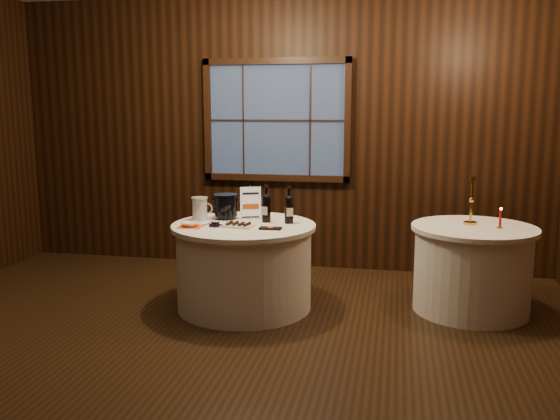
% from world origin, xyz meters
% --- Properties ---
extents(ground, '(6.00, 6.00, 0.00)m').
position_xyz_m(ground, '(0.00, 0.00, 0.00)').
color(ground, black).
rests_on(ground, ground).
extents(back_wall, '(6.00, 0.10, 3.00)m').
position_xyz_m(back_wall, '(0.00, 2.48, 1.54)').
color(back_wall, black).
rests_on(back_wall, ground).
extents(main_table, '(1.28, 1.28, 0.77)m').
position_xyz_m(main_table, '(0.00, 1.00, 0.39)').
color(main_table, white).
rests_on(main_table, ground).
extents(side_table, '(1.08, 1.08, 0.77)m').
position_xyz_m(side_table, '(2.00, 1.30, 0.39)').
color(side_table, white).
rests_on(side_table, ground).
extents(sign_stand, '(0.18, 0.14, 0.31)m').
position_xyz_m(sign_stand, '(-0.00, 1.26, 0.88)').
color(sign_stand, '#B7B8BE').
rests_on(sign_stand, main_table).
extents(port_bottle_left, '(0.08, 0.09, 0.34)m').
position_xyz_m(port_bottle_left, '(0.18, 1.14, 0.92)').
color(port_bottle_left, black).
rests_on(port_bottle_left, main_table).
extents(port_bottle_right, '(0.08, 0.09, 0.33)m').
position_xyz_m(port_bottle_right, '(0.39, 1.12, 0.91)').
color(port_bottle_right, black).
rests_on(port_bottle_right, main_table).
extents(ice_bucket, '(0.23, 0.23, 0.23)m').
position_xyz_m(ice_bucket, '(-0.23, 1.21, 0.89)').
color(ice_bucket, black).
rests_on(ice_bucket, main_table).
extents(chocolate_plate, '(0.30, 0.22, 0.04)m').
position_xyz_m(chocolate_plate, '(-0.02, 0.88, 0.79)').
color(chocolate_plate, white).
rests_on(chocolate_plate, main_table).
extents(chocolate_box, '(0.19, 0.10, 0.02)m').
position_xyz_m(chocolate_box, '(0.28, 0.83, 0.78)').
color(chocolate_box, black).
rests_on(chocolate_box, main_table).
extents(grape_bunch, '(0.18, 0.08, 0.04)m').
position_xyz_m(grape_bunch, '(-0.21, 0.83, 0.79)').
color(grape_bunch, black).
rests_on(grape_bunch, main_table).
extents(glass_pitcher, '(0.20, 0.15, 0.21)m').
position_xyz_m(glass_pitcher, '(-0.44, 1.10, 0.88)').
color(glass_pitcher, silver).
rests_on(glass_pitcher, main_table).
extents(orange_napkin, '(0.22, 0.22, 0.00)m').
position_xyz_m(orange_napkin, '(-0.42, 0.80, 0.77)').
color(orange_napkin, '#FF5A15').
rests_on(orange_napkin, main_table).
extents(cracker_bowl, '(0.16, 0.16, 0.04)m').
position_xyz_m(cracker_bowl, '(-0.42, 0.80, 0.79)').
color(cracker_bowl, white).
rests_on(cracker_bowl, orange_napkin).
extents(brass_candlestick, '(0.12, 0.12, 0.43)m').
position_xyz_m(brass_candlestick, '(1.97, 1.39, 0.92)').
color(brass_candlestick, gold).
rests_on(brass_candlestick, side_table).
extents(red_candle, '(0.05, 0.05, 0.18)m').
position_xyz_m(red_candle, '(2.20, 1.24, 0.84)').
color(red_candle, gold).
rests_on(red_candle, side_table).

